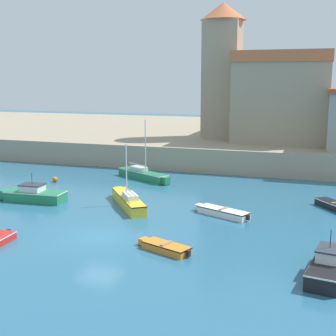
# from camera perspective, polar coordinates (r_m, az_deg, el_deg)

# --- Properties ---
(ground_plane) EXTENTS (200.00, 200.00, 0.00)m
(ground_plane) POSITION_cam_1_polar(r_m,az_deg,el_deg) (28.99, -8.43, -8.31)
(ground_plane) COLOR #28607F
(quay_seawall) EXTENTS (120.00, 40.00, 2.49)m
(quay_seawall) POSITION_cam_1_polar(r_m,az_deg,el_deg) (66.99, 7.48, 3.66)
(quay_seawall) COLOR gray
(quay_seawall) RESTS_ON ground
(dinghy_orange_0) EXTENTS (3.42, 2.01, 0.50)m
(dinghy_orange_0) POSITION_cam_1_polar(r_m,az_deg,el_deg) (26.38, -0.35, -9.59)
(dinghy_orange_0) COLOR orange
(dinghy_orange_0) RESTS_ON ground
(dinghy_white_1) EXTENTS (4.29, 2.55, 0.58)m
(dinghy_white_1) POSITION_cam_1_polar(r_m,az_deg,el_deg) (33.11, 6.64, -5.33)
(dinghy_white_1) COLOR white
(dinghy_white_1) RESTS_ON ground
(motorboat_green_4) EXTENTS (5.55, 2.08, 2.27)m
(motorboat_green_4) POSITION_cam_1_polar(r_m,az_deg,el_deg) (38.21, -16.11, -3.13)
(motorboat_green_4) COLOR #237A4C
(motorboat_green_4) RESTS_ON ground
(sailboat_yellow_5) EXTENTS (4.86, 6.08, 4.68)m
(sailboat_yellow_5) POSITION_cam_1_polar(r_m,az_deg,el_deg) (35.36, -4.88, -3.91)
(sailboat_yellow_5) COLOR yellow
(sailboat_yellow_5) RESTS_ON ground
(motorboat_black_6) EXTENTS (2.15, 5.22, 2.32)m
(motorboat_black_6) POSITION_cam_1_polar(r_m,az_deg,el_deg) (24.44, 18.99, -11.15)
(motorboat_black_6) COLOR black
(motorboat_black_6) RESTS_ON ground
(sailboat_green_7) EXTENTS (6.28, 4.09, 5.72)m
(sailboat_green_7) POSITION_cam_1_polar(r_m,az_deg,el_deg) (44.75, -3.06, -0.77)
(sailboat_green_7) COLOR #237A4C
(sailboat_green_7) RESTS_ON ground
(mooring_buoy) EXTENTS (0.49, 0.49, 0.49)m
(mooring_buoy) POSITION_cam_1_polar(r_m,az_deg,el_deg) (44.81, -13.61, -1.35)
(mooring_buoy) COLOR orange
(mooring_buoy) RESTS_ON ground
(church) EXTENTS (14.98, 15.67, 15.65)m
(church) POSITION_cam_1_polar(r_m,az_deg,el_deg) (57.63, 12.93, 9.08)
(church) COLOR gray
(church) RESTS_ON quay_seawall
(lighthouse) EXTENTS (2.08, 2.08, 14.09)m
(lighthouse) POSITION_cam_1_polar(r_m,az_deg,el_deg) (56.71, 5.71, 10.64)
(lighthouse) COLOR silver
(lighthouse) RESTS_ON quay_seawall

